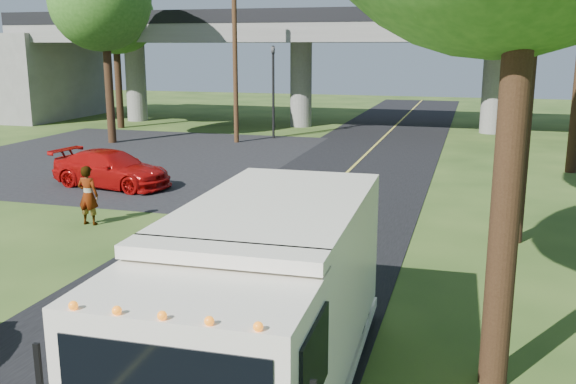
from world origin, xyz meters
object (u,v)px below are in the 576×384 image
at_px(step_van, 264,301).
at_px(pedestrian, 88,195).
at_px(tree_left_far, 116,8).
at_px(red_sedan, 112,169).
at_px(traffic_signal, 273,82).
at_px(utility_pole, 235,57).

xyz_separation_m(step_van, pedestrian, (-8.05, 7.78, -0.70)).
height_order(tree_left_far, red_sedan, tree_left_far).
bearing_deg(pedestrian, tree_left_far, -61.76).
distance_m(traffic_signal, utility_pole, 2.86).
xyz_separation_m(red_sedan, pedestrian, (2.14, -4.80, 0.21)).
bearing_deg(traffic_signal, step_van, -72.81).
xyz_separation_m(traffic_signal, red_sedan, (-1.99, -13.92, -2.51)).
xyz_separation_m(tree_left_far, step_van, (18.99, -28.34, -5.86)).
distance_m(tree_left_far, step_van, 34.62).
bearing_deg(red_sedan, tree_left_far, 37.62).
height_order(utility_pole, tree_left_far, tree_left_far).
bearing_deg(tree_left_far, red_sedan, -60.82).
bearing_deg(utility_pole, pedestrian, -84.38).
xyz_separation_m(utility_pole, tree_left_far, (-9.29, 3.84, 2.86)).
distance_m(step_van, red_sedan, 16.22).
relative_size(utility_pole, pedestrian, 5.05).
distance_m(utility_pole, red_sedan, 12.56).
height_order(tree_left_far, pedestrian, tree_left_far).
bearing_deg(step_van, traffic_signal, 105.68).
bearing_deg(step_van, utility_pole, 110.08).
height_order(traffic_signal, utility_pole, utility_pole).
relative_size(step_van, pedestrian, 3.94).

